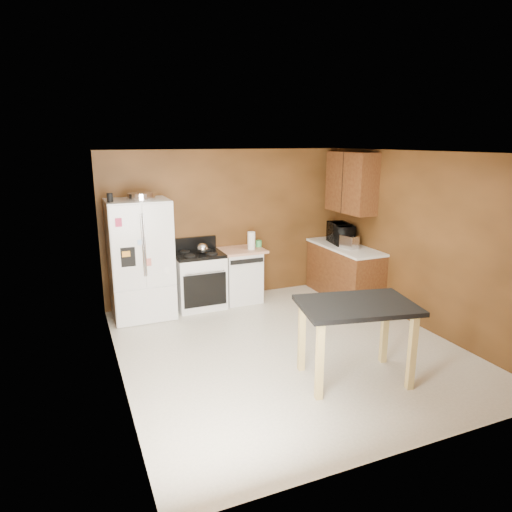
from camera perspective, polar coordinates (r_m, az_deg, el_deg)
floor at (r=6.12m, az=3.96°, el=-11.32°), size 4.50×4.50×0.00m
ceiling at (r=5.52m, az=4.42°, el=12.79°), size 4.50×4.50×0.00m
wall_back at (r=7.72m, az=-3.38°, el=3.89°), size 4.20×0.00×4.20m
wall_front at (r=3.91m, az=19.30°, el=-7.37°), size 4.20×0.00×4.20m
wall_left at (r=5.12m, az=-17.30°, el=-2.12°), size 0.00×4.50×4.50m
wall_right at (r=6.88m, az=20.00°, el=1.76°), size 0.00×4.50×4.50m
roasting_pan at (r=6.86m, az=-14.20°, el=7.26°), size 0.41×0.41×0.10m
pen_cup at (r=6.71m, az=-17.80°, el=6.96°), size 0.08×0.08×0.13m
kettle at (r=7.22m, az=-6.71°, el=0.94°), size 0.17×0.17×0.17m
paper_towel at (r=7.49m, az=-0.58°, el=1.94°), size 0.17×0.17×0.29m
green_canister at (r=7.69m, az=0.33°, el=1.57°), size 0.13×0.13×0.11m
toaster at (r=7.70m, az=11.58°, el=1.74°), size 0.24×0.32×0.21m
microwave at (r=8.04m, az=10.52°, el=2.70°), size 0.49×0.63×0.32m
refrigerator at (r=7.06m, az=-14.22°, el=-0.41°), size 0.90×0.80×1.80m
gas_range at (r=7.42m, az=-7.12°, el=-2.90°), size 0.76×0.68×1.10m
dishwasher at (r=7.66m, az=-1.98°, el=-2.32°), size 0.78×0.63×0.89m
right_cabinets at (r=7.92m, az=11.20°, el=1.39°), size 0.63×1.58×2.45m
island at (r=5.17m, az=12.44°, el=-7.23°), size 1.39×1.07×0.91m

